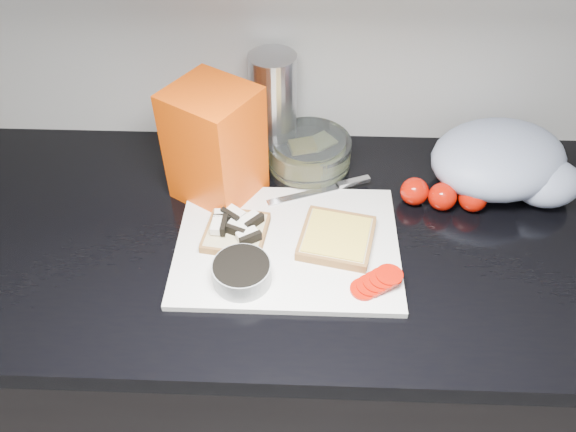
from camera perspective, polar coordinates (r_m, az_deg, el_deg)
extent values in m
cube|color=black|center=(1.43, 5.74, -14.75)|extent=(3.50, 0.60, 0.86)
cube|color=black|center=(1.07, 7.41, -2.28)|extent=(3.50, 0.64, 0.04)
cube|color=white|center=(1.02, -0.06, -2.95)|extent=(0.40, 0.30, 0.01)
cube|color=#C7BA8C|center=(1.03, -5.31, -1.68)|extent=(0.12, 0.12, 0.01)
cube|color=white|center=(1.04, -6.44, 0.10)|extent=(0.04, 0.02, 0.01)
cube|color=black|center=(1.04, -6.44, 0.10)|extent=(0.04, 0.01, 0.02)
cube|color=white|center=(1.04, -5.44, 0.26)|extent=(0.04, 0.04, 0.01)
cube|color=black|center=(1.04, -5.44, 0.26)|extent=(0.04, 0.03, 0.02)
cube|color=white|center=(1.03, -3.85, -0.37)|extent=(0.04, 0.04, 0.01)
cube|color=black|center=(1.03, -3.85, -0.37)|extent=(0.03, 0.04, 0.02)
cube|color=white|center=(1.02, -7.15, -0.93)|extent=(0.02, 0.04, 0.01)
cube|color=black|center=(1.02, -7.15, -0.93)|extent=(0.01, 0.04, 0.02)
cube|color=white|center=(1.01, -5.12, -1.15)|extent=(0.04, 0.03, 0.01)
cube|color=black|center=(1.01, -5.12, -1.15)|extent=(0.04, 0.02, 0.02)
cube|color=white|center=(1.00, -4.12, -1.96)|extent=(0.04, 0.04, 0.01)
cube|color=black|center=(1.00, -4.12, -1.96)|extent=(0.04, 0.03, 0.02)
cube|color=#C7BA8C|center=(1.01, 4.96, -2.25)|extent=(0.15, 0.15, 0.02)
cube|color=yellow|center=(1.01, 5.00, -1.87)|extent=(0.13, 0.13, 0.00)
cylinder|color=#B61004|center=(0.95, 7.68, -7.39)|extent=(0.05, 0.05, 0.01)
cylinder|color=#B61004|center=(0.95, 8.33, -7.02)|extent=(0.05, 0.05, 0.01)
cylinder|color=#B61004|center=(0.95, 8.98, -6.65)|extent=(0.05, 0.05, 0.01)
cylinder|color=#B61004|center=(0.96, 9.62, -6.28)|extent=(0.06, 0.06, 0.01)
cylinder|color=#B61004|center=(0.96, 10.26, -5.91)|extent=(0.06, 0.06, 0.01)
cube|color=#B7B7BB|center=(1.10, 1.49, 2.14)|extent=(0.14, 0.07, 0.00)
cube|color=#B7B7BB|center=(1.14, 6.69, 3.46)|extent=(0.07, 0.04, 0.01)
cylinder|color=#969A9B|center=(0.95, -4.69, -5.98)|extent=(0.10, 0.10, 0.05)
cylinder|color=black|center=(0.94, -4.77, -5.18)|extent=(0.10, 0.10, 0.01)
cylinder|color=silver|center=(1.09, -0.81, 0.87)|extent=(0.09, 0.09, 0.01)
cylinder|color=silver|center=(1.17, 2.15, 6.24)|extent=(0.17, 0.17, 0.07)
cube|color=yellow|center=(1.17, 1.47, 5.95)|extent=(0.06, 0.05, 0.04)
cube|color=#E9E38B|center=(1.19, 3.24, 6.06)|extent=(0.07, 0.07, 0.01)
cube|color=#F84004|center=(1.07, -7.43, 7.17)|extent=(0.20, 0.19, 0.23)
cylinder|color=#ABABB0|center=(1.17, -1.51, 11.06)|extent=(0.10, 0.10, 0.23)
ellipsoid|color=#9DACC2|center=(1.19, 20.57, 5.49)|extent=(0.33, 0.30, 0.12)
ellipsoid|color=#9DACC2|center=(1.20, 24.87, 3.05)|extent=(0.16, 0.15, 0.08)
sphere|color=#B61004|center=(1.12, 15.42, 1.91)|extent=(0.06, 0.06, 0.06)
sphere|color=#B61004|center=(1.13, 18.28, 1.76)|extent=(0.06, 0.06, 0.06)
sphere|color=#B61004|center=(1.12, 12.73, 2.45)|extent=(0.06, 0.06, 0.06)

